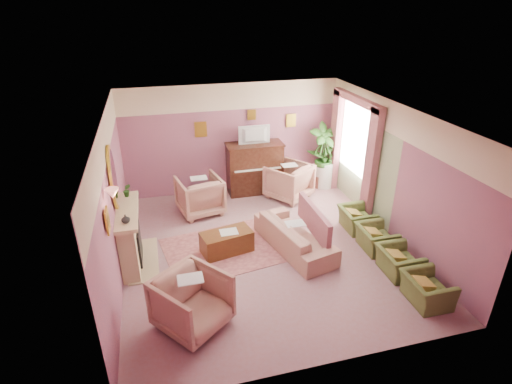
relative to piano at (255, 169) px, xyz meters
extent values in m
cube|color=gray|center=(-0.50, -2.68, -0.65)|extent=(5.50, 6.00, 0.01)
cube|color=white|center=(-0.50, -2.68, 2.15)|extent=(5.50, 6.00, 0.01)
cube|color=#804F70|center=(-0.50, 0.32, 0.75)|extent=(5.50, 0.02, 2.80)
cube|color=#804F70|center=(-0.50, -5.68, 0.75)|extent=(5.50, 0.02, 2.80)
cube|color=#804F70|center=(-3.25, -2.68, 0.75)|extent=(0.02, 6.00, 2.80)
cube|color=#804F70|center=(2.25, -2.68, 0.75)|extent=(0.02, 6.00, 2.80)
cube|color=beige|center=(-0.50, 0.31, 1.82)|extent=(5.50, 0.01, 0.65)
cube|color=#9FB182|center=(2.23, -1.38, 0.42)|extent=(0.01, 3.00, 2.15)
cube|color=tan|center=(-3.09, -2.48, -0.10)|extent=(0.30, 1.40, 1.10)
cube|color=black|center=(-2.99, -2.48, -0.25)|extent=(0.18, 0.72, 0.68)
cube|color=#F45900|center=(-2.95, -2.48, -0.43)|extent=(0.06, 0.54, 0.10)
cube|color=tan|center=(-3.06, -2.48, 0.47)|extent=(0.40, 1.55, 0.07)
cube|color=tan|center=(-2.89, -2.48, -0.64)|extent=(0.55, 1.50, 0.02)
ellipsoid|color=gold|center=(-3.20, -2.48, 1.15)|extent=(0.04, 0.72, 1.20)
ellipsoid|color=white|center=(-3.17, -2.48, 1.15)|extent=(0.01, 0.60, 1.06)
cone|color=#FF8C7A|center=(-3.12, -3.53, 1.33)|extent=(0.20, 0.20, 0.16)
cube|color=#361A10|center=(0.00, 0.00, 0.00)|extent=(1.40, 0.60, 1.30)
cube|color=#361A10|center=(0.00, -0.35, 0.07)|extent=(1.30, 0.12, 0.06)
cube|color=white|center=(0.00, -0.35, 0.11)|extent=(1.20, 0.08, 0.02)
cube|color=#361A10|center=(0.00, 0.00, 0.66)|extent=(1.45, 0.65, 0.04)
imported|color=black|center=(0.00, -0.05, 0.95)|extent=(0.80, 0.12, 0.48)
cube|color=gold|center=(-1.30, 0.28, 1.07)|extent=(0.30, 0.03, 0.38)
cube|color=gold|center=(1.05, 0.28, 1.13)|extent=(0.26, 0.03, 0.34)
cube|color=gold|center=(0.00, 0.28, 1.35)|extent=(0.22, 0.03, 0.26)
cube|color=gold|center=(-3.21, -3.88, 1.07)|extent=(0.03, 0.28, 0.36)
cube|color=silver|center=(2.20, -1.13, 1.05)|extent=(0.03, 1.40, 1.80)
cube|color=#9A535F|center=(2.12, -2.05, 0.65)|extent=(0.16, 0.34, 2.60)
cube|color=#9A535F|center=(2.12, -0.21, 0.65)|extent=(0.16, 0.34, 2.60)
cube|color=#9A535F|center=(2.12, -1.13, 1.91)|extent=(0.16, 2.20, 0.16)
imported|color=#224E18|center=(-3.05, -1.93, 0.64)|extent=(0.16, 0.16, 0.28)
imported|color=beige|center=(-3.05, -2.98, 0.58)|extent=(0.16, 0.16, 0.16)
cube|color=#A65A5B|center=(-1.21, -2.50, -0.64)|extent=(2.75, 2.17, 0.01)
cube|color=#562F15|center=(-1.25, -2.59, -0.43)|extent=(1.08, 0.69, 0.45)
cube|color=silver|center=(-1.20, -2.59, -0.20)|extent=(0.35, 0.28, 0.01)
imported|color=tan|center=(0.11, -2.82, -0.24)|extent=(0.67, 2.02, 0.82)
cube|color=#9A535F|center=(0.51, -2.82, -0.05)|extent=(0.10, 1.53, 0.56)
imported|color=tan|center=(-1.54, -0.79, -0.15)|extent=(0.96, 0.96, 1.00)
imported|color=tan|center=(0.75, -0.57, -0.15)|extent=(0.96, 0.96, 1.00)
imported|color=tan|center=(-2.13, -4.45, -0.15)|extent=(0.96, 0.96, 1.00)
imported|color=#56672E|center=(1.69, -4.91, -0.32)|extent=(0.54, 0.77, 0.66)
imported|color=#56672E|center=(1.69, -4.09, -0.32)|extent=(0.54, 0.77, 0.66)
imported|color=#56672E|center=(1.69, -3.27, -0.32)|extent=(0.54, 0.77, 0.66)
imported|color=#56672E|center=(1.69, -2.45, -0.32)|extent=(0.54, 0.77, 0.66)
cylinder|color=white|center=(1.89, -0.15, -0.30)|extent=(0.52, 0.52, 0.70)
imported|color=#224E18|center=(1.89, -0.15, 0.22)|extent=(0.30, 0.30, 0.34)
imported|color=#224E18|center=(2.01, -0.25, 0.19)|extent=(0.16, 0.16, 0.28)
cylinder|color=brown|center=(1.80, -0.19, -0.48)|extent=(0.34, 0.34, 0.34)
imported|color=#224E18|center=(1.80, -0.19, 0.41)|extent=(0.76, 0.76, 1.44)
camera|label=1|loc=(-2.40, -9.29, 3.96)|focal=28.00mm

